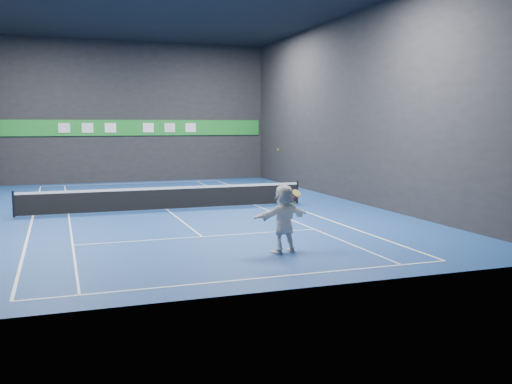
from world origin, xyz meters
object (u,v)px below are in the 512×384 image
object	(u,v)px
player	(284,219)
tennis_ball	(278,150)
tennis_net	(167,198)
tennis_racket	(295,196)

from	to	relation	value
player	tennis_ball	size ratio (longest dim) A/B	27.13
tennis_net	tennis_racket	size ratio (longest dim) A/B	21.25
tennis_ball	tennis_racket	distance (m)	1.45
tennis_ball	tennis_net	bearing A→B (deg)	99.73
player	tennis_racket	bearing A→B (deg)	173.08
tennis_ball	tennis_net	world-z (taller)	tennis_ball
player	tennis_ball	xyz separation A→B (m)	(-0.12, 0.17, 1.99)
player	tennis_racket	distance (m)	0.73
tennis_ball	player	bearing A→B (deg)	-55.35
player	tennis_net	distance (m)	9.60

